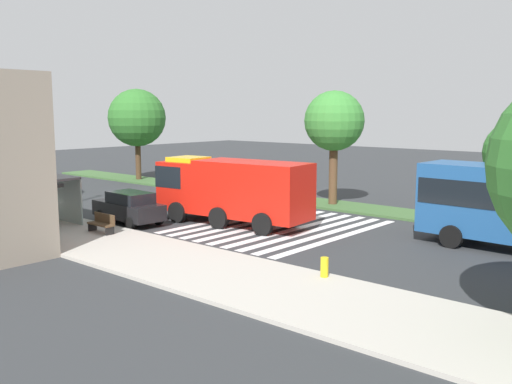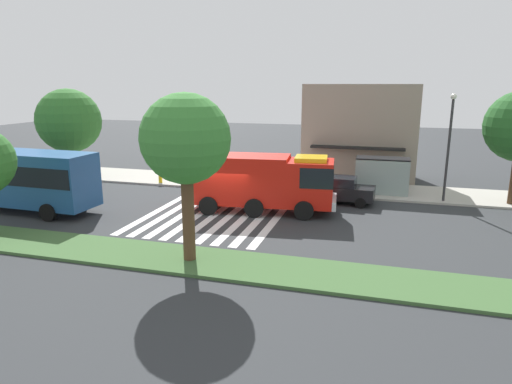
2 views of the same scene
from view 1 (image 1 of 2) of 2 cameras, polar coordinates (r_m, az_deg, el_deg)
name	(u,v)px [view 1 (image 1 of 2)]	position (r m, az deg, el deg)	size (l,w,h in m)	color
ground_plane	(268,225)	(29.39, 1.26, -3.36)	(120.00, 120.00, 0.00)	#2D3033
sidewalk	(143,253)	(23.85, -11.35, -6.10)	(60.00, 4.86, 0.14)	#ADA89E
median_strip	(343,206)	(35.12, 8.76, -1.43)	(60.00, 3.00, 0.14)	#3D6033
crosswalk	(280,227)	(28.92, 2.44, -3.55)	(7.65, 10.23, 0.01)	silver
fire_truck	(228,188)	(29.40, -2.83, 0.45)	(8.99, 3.44, 3.41)	red
parked_car_mid	(129,207)	(30.38, -12.74, -1.50)	(4.47, 2.17, 1.69)	black
bus_stop_shelter	(57,189)	(31.04, -19.51, 0.32)	(3.50, 1.40, 2.46)	#4C4C51
bench_near_shelter	(102,223)	(27.87, -15.31, -3.06)	(1.60, 0.50, 0.90)	#4C3823
street_lamp	(32,143)	(34.60, -21.76, 4.61)	(0.36, 0.36, 6.73)	#2D2D30
median_tree_west	(334,122)	(35.04, 7.91, 7.04)	(3.68, 3.68, 6.99)	#513823
median_tree_center	(137,118)	(48.52, -11.95, 7.33)	(4.79, 4.79, 7.57)	#47301E
fire_hydrant	(324,267)	(19.99, 6.94, -7.56)	(0.28, 0.28, 0.70)	gold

